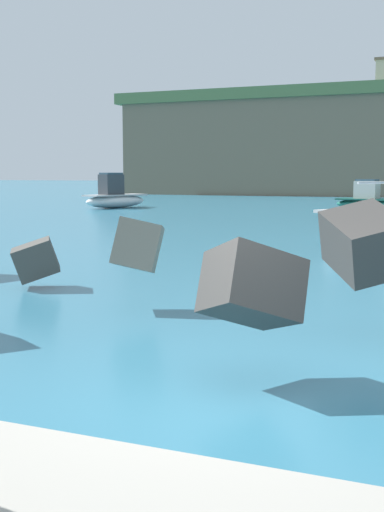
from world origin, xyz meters
TOP-DOWN VIEW (x-y plane):
  - ground_plane at (0.00, 0.00)m, footprint 400.00×400.00m
  - breakwater_jetty at (-1.38, 2.36)m, footprint 31.95×8.24m
  - boat_near_centre at (-3.44, 37.53)m, footprint 4.98×2.68m
  - boat_near_right at (-19.80, 33.33)m, footprint 3.14×5.33m
  - boat_mid_centre at (-0.66, 17.69)m, footprint 4.20×5.58m

SIDE VIEW (x-z plane):
  - ground_plane at x=0.00m, z-range 0.00..0.00m
  - boat_near_centre at x=-3.44m, z-range -0.39..1.57m
  - boat_mid_centre at x=-0.66m, z-range -2.20..3.40m
  - boat_near_right at x=-19.80m, z-range -0.46..1.92m
  - breakwater_jetty at x=-1.38m, z-range -0.28..2.27m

